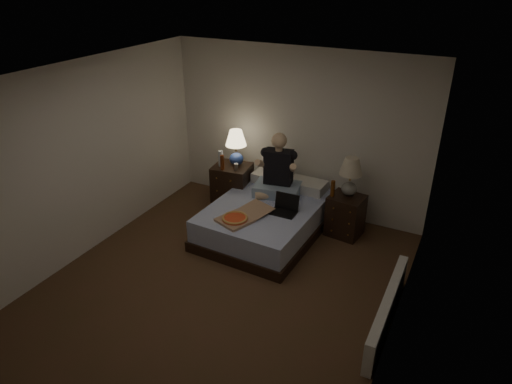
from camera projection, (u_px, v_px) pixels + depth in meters
The scene contains 19 objects.
floor at pixel (223, 283), 5.58m from camera, with size 4.00×4.50×0.00m, color #533423.
ceiling at pixel (214, 78), 4.46m from camera, with size 4.00×4.50×0.00m, color white.
wall_back at pixel (297, 132), 6.81m from camera, with size 4.00×2.50×0.00m, color silver.
wall_front at pixel (55, 319), 3.23m from camera, with size 4.00×2.50×0.00m, color silver.
wall_left at pixel (85, 160), 5.83m from camera, with size 4.50×2.50×0.00m, color silver.
wall_right at pixel (405, 236), 4.21m from camera, with size 4.50×2.50×0.00m, color silver.
bed at pixel (265, 219), 6.52m from camera, with size 1.39×1.85×0.46m, color #576BAF.
nightstand_left at pixel (232, 187), 7.18m from camera, with size 0.55×0.49×0.71m, color black.
nightstand_right at pixel (345, 215), 6.47m from camera, with size 0.46×0.42×0.60m, color black.
lamp_left at pixel (236, 148), 6.94m from camera, with size 0.32×0.32×0.56m, color #284396, non-canonical shape.
lamp_right at pixel (350, 177), 6.26m from camera, with size 0.32×0.32×0.56m, color gray, non-canonical shape.
water_bottle at pixel (221, 158), 6.96m from camera, with size 0.07×0.07×0.25m, color silver.
soda_can at pixel (236, 167), 6.87m from camera, with size 0.07×0.07×0.10m, color #A7A7A2.
beer_bottle_left at pixel (222, 162), 6.84m from camera, with size 0.06×0.06×0.23m, color #55230C.
beer_bottle_right at pixel (333, 188), 6.31m from camera, with size 0.06×0.06×0.23m, color #5E300D.
person at pixel (278, 165), 6.51m from camera, with size 0.66×0.52×0.93m, color black, non-canonical shape.
laptop at pixel (284, 206), 6.15m from camera, with size 0.34×0.28×0.24m, color black, non-canonical shape.
pizza_box at pixel (235, 219), 5.99m from camera, with size 0.40×0.76×0.08m, color tan, non-canonical shape.
radiator at pixel (387, 310), 4.86m from camera, with size 0.10×1.60×0.40m, color silver.
Camera 1 is at (2.40, -3.81, 3.51)m, focal length 32.00 mm.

